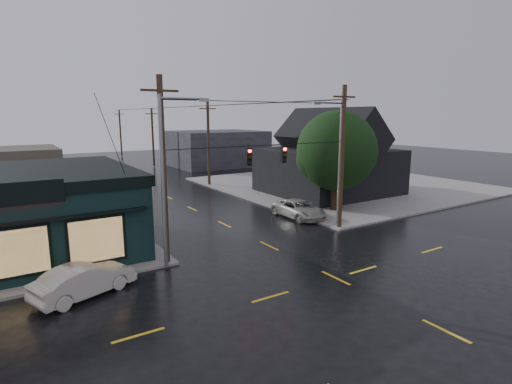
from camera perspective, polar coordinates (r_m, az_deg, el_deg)
ground_plane at (r=21.05m, az=11.32°, el=-11.96°), size 160.00×160.00×0.00m
sidewalk_ne at (r=48.39m, az=12.18°, el=1.10°), size 28.00×28.00×0.15m
ne_building at (r=42.25m, az=10.41°, el=5.79°), size 12.60×11.60×8.75m
corner_tree at (r=34.25m, az=11.44°, el=5.78°), size 6.73×6.73×8.41m
utility_pole_nw at (r=23.05m, az=-12.54°, el=-9.95°), size 2.00×0.32×10.15m
utility_pole_ne at (r=29.75m, az=11.77°, el=-5.14°), size 2.00×0.32×10.15m
utility_pole_far_a at (r=47.15m, az=-6.68°, el=0.93°), size 2.00×0.32×9.65m
utility_pole_far_b at (r=65.56m, az=-14.33°, el=3.46°), size 2.00×0.32×9.15m
utility_pole_far_c at (r=84.70m, az=-18.60°, el=4.84°), size 2.00×0.32×9.15m
span_signal_assembly at (r=24.67m, az=1.49°, el=5.30°), size 13.00×0.48×1.23m
streetlight_nw at (r=22.34m, az=-12.65°, el=-10.64°), size 5.40×0.30×9.15m
streetlight_ne at (r=30.57m, az=11.53°, el=-4.70°), size 5.40×0.30×9.15m
bg_building_west at (r=54.20m, az=-32.67°, el=2.92°), size 12.00×10.00×4.40m
bg_building_east at (r=66.11m, az=-5.74°, el=6.24°), size 14.00×12.00×5.60m
sedan_cream at (r=20.10m, az=-23.31°, el=-11.48°), size 4.82×3.13×1.50m
suv_silver at (r=32.21m, az=6.12°, el=-2.43°), size 2.41×5.13×1.42m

